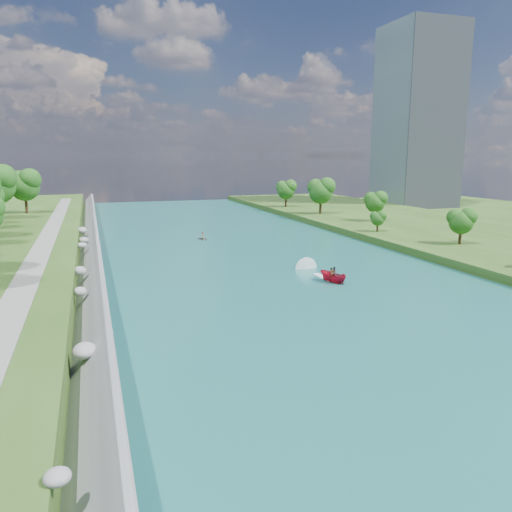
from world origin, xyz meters
name	(u,v)px	position (x,y,z in m)	size (l,w,h in m)	color
ground	(310,297)	(0.00, 0.00, 0.00)	(260.00, 260.00, 0.00)	#2D5119
river_water	(258,264)	(0.00, 20.00, 0.05)	(55.00, 240.00, 0.10)	#1B6761
berm_east	(502,243)	(49.50, 20.00, 0.75)	(44.00, 240.00, 1.50)	#2D5119
riprap_bank	(89,265)	(-25.87, 19.30, 1.83)	(4.64, 236.00, 4.41)	slate
riverside_path	(38,256)	(-32.50, 20.00, 3.55)	(3.00, 200.00, 0.10)	gray
office_tower	(417,118)	(82.50, 95.00, 30.00)	(22.00, 22.00, 60.00)	gray
trees_east	(400,208)	(37.88, 36.94, 6.27)	(16.42, 138.06, 11.57)	#1A4C14
motorboat	(328,275)	(5.99, 6.93, 0.84)	(3.60, 19.13, 2.16)	#B50E27
raft	(203,238)	(-3.30, 46.41, 0.46)	(2.93, 3.35, 1.62)	gray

